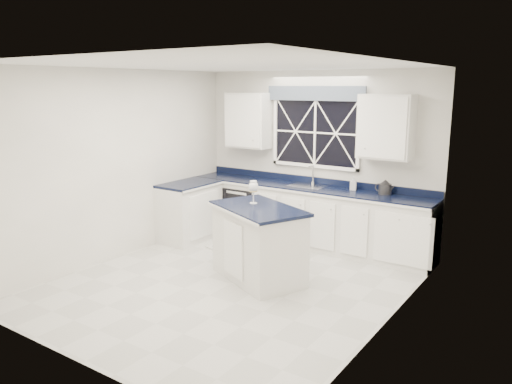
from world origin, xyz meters
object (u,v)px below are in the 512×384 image
Objects in this scene: island at (259,243)px; kettle at (385,187)px; soap_bottle at (353,183)px; dishwasher at (248,210)px; faucet at (312,174)px; wine_glass at (253,188)px.

kettle is (1.02, 1.73, 0.56)m from island.
soap_bottle reaches higher than island.
dishwasher is at bearing 153.48° from island.
kettle reaches higher than dishwasher.
faucet is 0.20× the size of island.
soap_bottle is (0.69, 1.62, -0.13)m from wine_glass.
faucet reaches higher than dishwasher.
dishwasher is 2.01m from wine_glass.
soap_bottle is (-0.49, 0.02, 0.00)m from kettle.
wine_glass reaches higher than faucet.
dishwasher is 2.72× the size of faucet.
dishwasher is 4.07× the size of soap_bottle.
soap_bottle is at bearing -176.20° from kettle.
island is 0.71m from wine_glass.
island is (0.19, -1.79, -0.62)m from faucet.
dishwasher is 2.05m from island.
faucet is 1.50× the size of soap_bottle.
kettle is 0.49m from soap_bottle.
dishwasher is 2.39m from kettle.
kettle is (2.31, 0.13, 0.63)m from dishwasher.
wine_glass is 1.77m from soap_bottle.
faucet is 1.68m from wine_glass.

